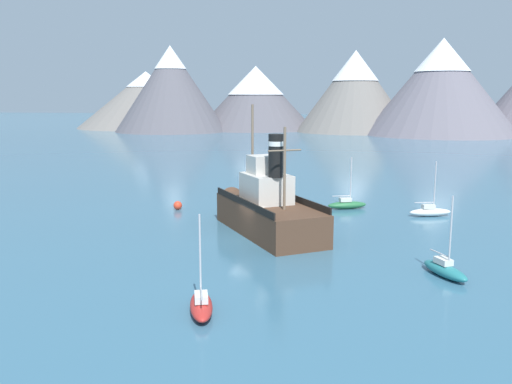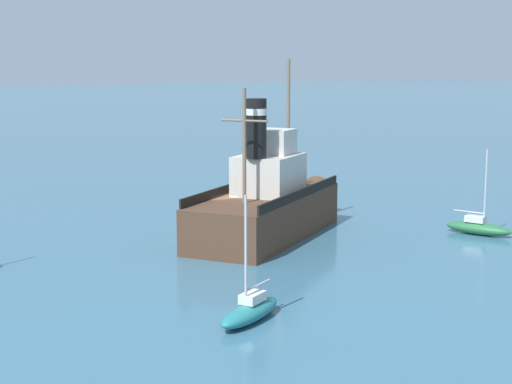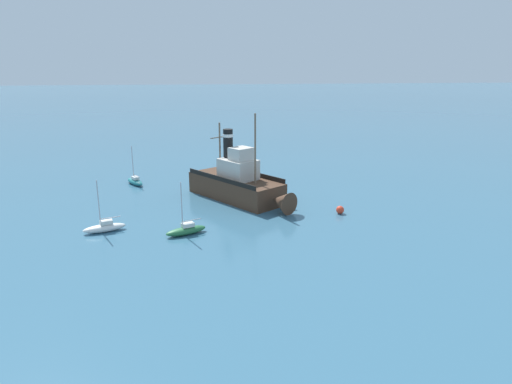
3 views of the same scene
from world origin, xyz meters
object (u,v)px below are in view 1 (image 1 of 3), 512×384
(sailboat_green, at_px, (347,204))
(sailboat_teal, at_px, (445,269))
(sailboat_red, at_px, (201,305))
(sailboat_white, at_px, (430,211))
(mooring_buoy, at_px, (178,205))
(old_tugboat, at_px, (266,209))

(sailboat_green, bearing_deg, sailboat_teal, -70.60)
(sailboat_red, distance_m, sailboat_white, 28.61)
(sailboat_green, xyz_separation_m, mooring_buoy, (-15.61, -3.83, -0.02))
(mooring_buoy, bearing_deg, sailboat_teal, -33.96)
(sailboat_teal, relative_size, mooring_buoy, 6.01)
(old_tugboat, distance_m, mooring_buoy, 11.82)
(sailboat_green, bearing_deg, old_tugboat, -119.50)
(mooring_buoy, bearing_deg, sailboat_white, 5.16)
(mooring_buoy, bearing_deg, sailboat_green, 13.77)
(old_tugboat, height_order, sailboat_white, old_tugboat)
(sailboat_white, distance_m, mooring_buoy, 23.11)
(old_tugboat, bearing_deg, sailboat_teal, -34.04)
(sailboat_green, distance_m, mooring_buoy, 16.07)
(old_tugboat, relative_size, sailboat_green, 2.80)
(sailboat_red, xyz_separation_m, mooring_buoy, (-9.82, 23.31, -0.02))
(sailboat_teal, xyz_separation_m, mooring_buoy, (-22.23, 14.97, -0.02))
(old_tugboat, relative_size, mooring_buoy, 16.83)
(sailboat_red, bearing_deg, sailboat_white, 62.54)
(old_tugboat, relative_size, sailboat_red, 2.80)
(sailboat_red, xyz_separation_m, sailboat_white, (13.19, 25.38, 0.00))
(sailboat_green, distance_m, sailboat_white, 7.61)
(mooring_buoy, bearing_deg, sailboat_red, -67.14)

